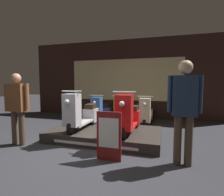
# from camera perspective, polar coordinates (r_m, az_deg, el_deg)

# --- Properties ---
(ground_plane) EXTENTS (30.00, 30.00, 0.00)m
(ground_plane) POSITION_cam_1_polar(r_m,az_deg,el_deg) (3.67, -11.20, -17.80)
(ground_plane) COLOR #2D2D33
(shop_wall_back) EXTENTS (8.45, 0.09, 3.20)m
(shop_wall_back) POSITION_cam_1_polar(r_m,az_deg,el_deg) (7.36, 4.11, 6.33)
(shop_wall_back) COLOR #331E19
(shop_wall_back) RESTS_ON ground_plane
(display_platform) EXTENTS (2.73, 1.51, 0.24)m
(display_platform) POSITION_cam_1_polar(r_m,az_deg,el_deg) (4.51, -2.35, -11.76)
(display_platform) COLOR #2D2823
(display_platform) RESTS_ON ground_plane
(scooter_display_left) EXTENTS (0.49, 1.52, 1.00)m
(scooter_display_left) POSITION_cam_1_polar(r_m,az_deg,el_deg) (4.57, -9.98, -5.08)
(scooter_display_left) COLOR black
(scooter_display_left) RESTS_ON display_platform
(scooter_display_right) EXTENTS (0.49, 1.52, 1.00)m
(scooter_display_right) POSITION_cam_1_polar(r_m,az_deg,el_deg) (4.17, 5.39, -5.98)
(scooter_display_right) COLOR black
(scooter_display_right) RESTS_ON display_platform
(scooter_backrow_0) EXTENTS (0.49, 1.52, 1.00)m
(scooter_backrow_0) POSITION_cam_1_polar(r_m,az_deg,el_deg) (6.53, -3.52, -4.15)
(scooter_backrow_0) COLOR black
(scooter_backrow_0) RESTS_ON ground_plane
(scooter_backrow_1) EXTENTS (0.49, 1.52, 1.00)m
(scooter_backrow_1) POSITION_cam_1_polar(r_m,az_deg,el_deg) (6.29, 3.58, -4.49)
(scooter_backrow_1) COLOR black
(scooter_backrow_1) RESTS_ON ground_plane
(scooter_backrow_2) EXTENTS (0.49, 1.52, 1.00)m
(scooter_backrow_2) POSITION_cam_1_polar(r_m,az_deg,el_deg) (6.16, 11.11, -4.77)
(scooter_backrow_2) COLOR black
(scooter_backrow_2) RESTS_ON ground_plane
(person_left_browsing) EXTENTS (0.61, 0.25, 1.63)m
(person_left_browsing) POSITION_cam_1_polar(r_m,az_deg,el_deg) (4.48, -28.57, -1.41)
(person_left_browsing) COLOR #473828
(person_left_browsing) RESTS_ON ground_plane
(person_right_browsing) EXTENTS (0.55, 0.23, 1.79)m
(person_right_browsing) POSITION_cam_1_polar(r_m,az_deg,el_deg) (3.17, 22.52, -2.07)
(person_right_browsing) COLOR #473828
(person_right_browsing) RESTS_ON ground_plane
(price_sign_board) EXTENTS (0.46, 0.04, 0.90)m
(price_sign_board) POSITION_cam_1_polar(r_m,az_deg,el_deg) (3.23, -1.04, -12.31)
(price_sign_board) COLOR maroon
(price_sign_board) RESTS_ON ground_plane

